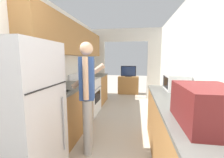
# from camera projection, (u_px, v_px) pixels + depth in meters

# --- Properties ---
(wall_left) EXTENTS (0.38, 7.12, 2.50)m
(wall_left) POSITION_uv_depth(u_px,v_px,m) (60.00, 56.00, 3.06)
(wall_left) COLOR silver
(wall_left) RESTS_ON ground_plane
(wall_right) EXTENTS (0.06, 7.12, 2.50)m
(wall_right) POSITION_uv_depth(u_px,v_px,m) (194.00, 72.00, 2.33)
(wall_right) COLOR silver
(wall_right) RESTS_ON ground_plane
(wall_far_with_doorway) EXTENTS (2.85, 0.06, 2.50)m
(wall_far_with_doorway) POSITION_uv_depth(u_px,v_px,m) (126.00, 59.00, 5.42)
(wall_far_with_doorway) COLOR silver
(wall_far_with_doorway) RESTS_ON ground_plane
(counter_left) EXTENTS (0.62, 3.51, 0.92)m
(counter_left) POSITION_uv_depth(u_px,v_px,m) (82.00, 99.00, 3.66)
(counter_left) COLOR #9E6B38
(counter_left) RESTS_ON ground_plane
(counter_right) EXTENTS (0.62, 2.26, 0.92)m
(counter_right) POSITION_uv_depth(u_px,v_px,m) (179.00, 137.00, 1.91)
(counter_right) COLOR #9E6B38
(counter_right) RESTS_ON ground_plane
(refrigerator) EXTENTS (0.77, 0.71, 1.63)m
(refrigerator) POSITION_uv_depth(u_px,v_px,m) (19.00, 119.00, 1.60)
(refrigerator) COLOR #B7B7BC
(refrigerator) RESTS_ON ground_plane
(range_oven) EXTENTS (0.66, 0.80, 1.06)m
(range_oven) POSITION_uv_depth(u_px,v_px,m) (86.00, 96.00, 3.97)
(range_oven) COLOR white
(range_oven) RESTS_ON ground_plane
(person) EXTENTS (0.54, 0.42, 1.69)m
(person) POSITION_uv_depth(u_px,v_px,m) (87.00, 95.00, 2.26)
(person) COLOR #9E9E9E
(person) RESTS_ON ground_plane
(suitcase) EXTENTS (0.42, 0.63, 0.32)m
(suitcase) POSITION_uv_depth(u_px,v_px,m) (207.00, 106.00, 1.19)
(suitcase) COLOR #5B1919
(suitcase) RESTS_ON counter_right
(microwave) EXTENTS (0.35, 0.47, 0.27)m
(microwave) POSITION_uv_depth(u_px,v_px,m) (176.00, 82.00, 2.51)
(microwave) COLOR white
(microwave) RESTS_ON counter_right
(book_stack) EXTENTS (0.20, 0.28, 0.05)m
(book_stack) POSITION_uv_depth(u_px,v_px,m) (183.00, 99.00, 1.89)
(book_stack) COLOR white
(book_stack) RESTS_ON counter_right
(tv_cabinet) EXTENTS (0.83, 0.42, 0.71)m
(tv_cabinet) POSITION_uv_depth(u_px,v_px,m) (128.00, 85.00, 6.20)
(tv_cabinet) COLOR #9E6B38
(tv_cabinet) RESTS_ON ground_plane
(television) EXTENTS (0.61, 0.16, 0.44)m
(television) POSITION_uv_depth(u_px,v_px,m) (128.00, 71.00, 6.08)
(television) COLOR black
(television) RESTS_ON tv_cabinet
(knife) EXTENTS (0.10, 0.30, 0.02)m
(knife) POSITION_uv_depth(u_px,v_px,m) (90.00, 76.00, 4.42)
(knife) COLOR #B7B7BC
(knife) RESTS_ON counter_left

